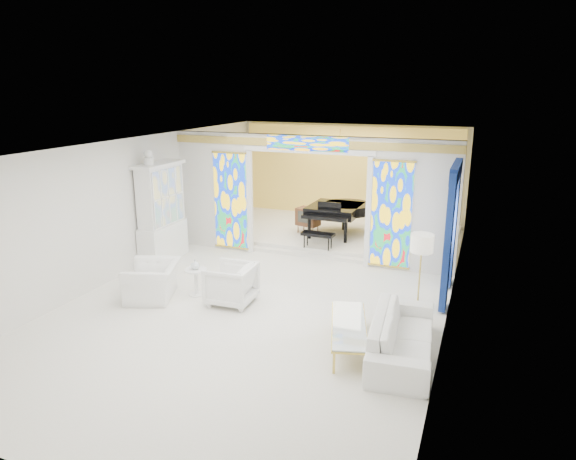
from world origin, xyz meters
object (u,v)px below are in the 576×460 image
at_px(armchair_right, 231,284).
at_px(grand_piano, 340,210).
at_px(sofa, 402,336).
at_px(china_cabinet, 162,213).
at_px(tv_console, 308,217).
at_px(armchair_left, 153,281).
at_px(coffee_table, 349,326).

bearing_deg(armchair_right, grand_piano, 168.06).
height_order(armchair_right, sofa, armchair_right).
bearing_deg(grand_piano, sofa, -63.83).
xyz_separation_m(china_cabinet, tv_console, (2.69, 2.95, -0.54)).
distance_m(armchair_right, grand_piano, 4.97).
relative_size(armchair_left, sofa, 0.47).
xyz_separation_m(coffee_table, tv_console, (-2.62, 5.57, 0.26)).
distance_m(sofa, tv_console, 6.55).
distance_m(china_cabinet, coffee_table, 5.98).
xyz_separation_m(china_cabinet, armchair_right, (2.73, -1.74, -0.77)).
xyz_separation_m(sofa, coffee_table, (-0.85, -0.02, 0.03)).
xyz_separation_m(coffee_table, grand_piano, (-1.76, 5.76, 0.49)).
bearing_deg(tv_console, grand_piano, 26.86).
bearing_deg(grand_piano, tv_console, -165.93).
distance_m(armchair_left, sofa, 5.04).
bearing_deg(coffee_table, tv_console, 115.20).
bearing_deg(grand_piano, armchair_right, -97.83).
distance_m(china_cabinet, sofa, 6.74).
distance_m(armchair_right, tv_console, 4.70).
relative_size(armchair_left, tv_console, 1.58).
relative_size(china_cabinet, armchair_left, 2.47).
relative_size(sofa, grand_piano, 0.92).
xyz_separation_m(sofa, tv_console, (-3.47, 5.55, 0.29)).
bearing_deg(armchair_left, grand_piano, 134.63).
bearing_deg(sofa, grand_piano, 19.63).
distance_m(sofa, coffee_table, 0.85).
height_order(china_cabinet, coffee_table, china_cabinet).
relative_size(china_cabinet, tv_console, 3.91).
bearing_deg(grand_piano, china_cabinet, -136.83).
distance_m(armchair_left, armchair_right, 1.61).
distance_m(china_cabinet, armchair_left, 2.51).
height_order(armchair_right, tv_console, tv_console).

